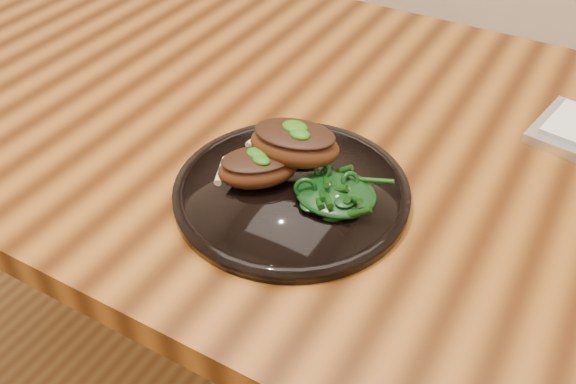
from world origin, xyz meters
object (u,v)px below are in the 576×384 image
(plate, at_px, (291,192))
(lamb_chop_front, at_px, (257,167))
(greens_heap, at_px, (336,189))
(desk, at_px, (345,177))

(plate, xyz_separation_m, lamb_chop_front, (-0.04, -0.01, 0.03))
(plate, xyz_separation_m, greens_heap, (0.06, 0.01, 0.02))
(desk, xyz_separation_m, lamb_chop_front, (-0.04, -0.17, 0.12))
(desk, distance_m, lamb_chop_front, 0.21)
(lamb_chop_front, bearing_deg, plate, 14.15)
(lamb_chop_front, bearing_deg, desk, 77.48)
(plate, bearing_deg, greens_heap, 5.19)
(desk, bearing_deg, greens_heap, -69.89)
(lamb_chop_front, relative_size, greens_heap, 1.15)
(lamb_chop_front, height_order, greens_heap, lamb_chop_front)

